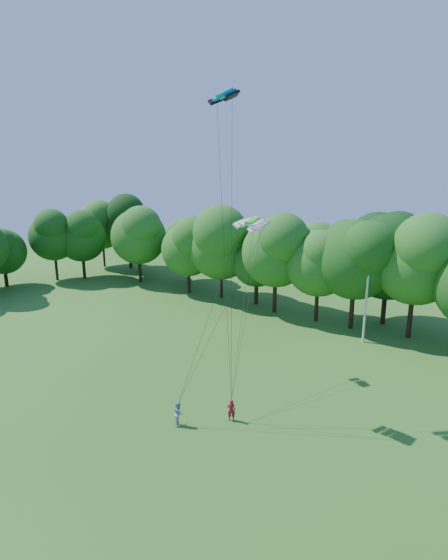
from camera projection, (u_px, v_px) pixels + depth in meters
The scene contains 9 objects.
ground at pixel (48, 508), 22.08m from camera, with size 160.00×160.00×0.00m, color #2F5A18.
utility_pole at pixel (366, 299), 42.28m from camera, with size 1.64×0.71×8.65m.
kite_flyer_left at pixel (231, 410), 29.65m from camera, with size 0.57×0.37×1.56m, color maroon.
kite_flyer_right at pixel (179, 413), 29.14m from camera, with size 0.83×0.64×1.70m, color #92A9CA.
kite_teal at pixel (224, 93), 27.73m from camera, with size 2.70×1.93×0.63m.
kite_green at pixel (252, 220), 28.28m from camera, with size 2.43×1.22×0.43m.
kite_pink at pixel (256, 228), 35.26m from camera, with size 1.77×1.30×0.36m.
tree_back_west at pixel (138, 233), 67.05m from camera, with size 7.93×7.93×11.53m.
tree_back_center at pixel (390, 241), 46.27m from camera, with size 10.20×10.20×14.84m.
Camera 1 is at (18.53, -8.95, 16.66)m, focal length 28.00 mm.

